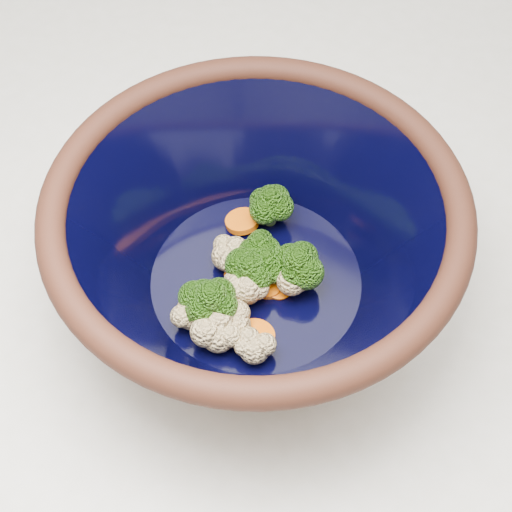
{
  "coord_description": "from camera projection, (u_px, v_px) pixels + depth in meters",
  "views": [
    {
      "loc": [
        0.23,
        -0.35,
        1.47
      ],
      "look_at": [
        0.04,
        -0.04,
        0.97
      ],
      "focal_mm": 50.0,
      "sensor_mm": 36.0,
      "label": 1
    }
  ],
  "objects": [
    {
      "name": "ground",
      "position": [
        252.0,
        507.0,
        1.44
      ],
      "size": [
        3.0,
        3.0,
        0.0
      ],
      "primitive_type": "plane",
      "color": "#9E7A54",
      "rests_on": "ground"
    },
    {
      "name": "vegetable_pile",
      "position": [
        248.0,
        276.0,
        0.62
      ],
      "size": [
        0.12,
        0.17,
        0.05
      ],
      "color": "#608442",
      "rests_on": "mixing_bowl"
    },
    {
      "name": "counter",
      "position": [
        250.0,
        422.0,
        1.07
      ],
      "size": [
        1.2,
        1.2,
        0.9
      ],
      "primitive_type": "cube",
      "color": "beige",
      "rests_on": "ground"
    },
    {
      "name": "mixing_bowl",
      "position": [
        256.0,
        246.0,
        0.6
      ],
      "size": [
        0.42,
        0.42,
        0.15
      ],
      "rotation": [
        0.0,
        0.0,
        -0.36
      ],
      "color": "black",
      "rests_on": "counter"
    }
  ]
}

